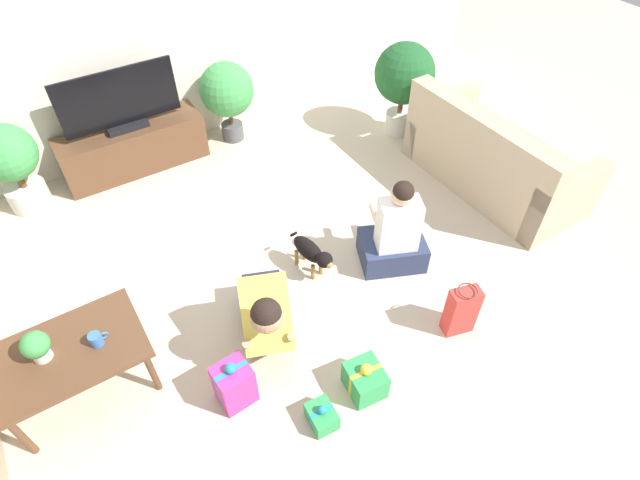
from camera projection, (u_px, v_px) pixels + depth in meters
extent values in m
plane|color=beige|center=(285.00, 302.00, 3.94)|extent=(16.00, 16.00, 0.00)
cube|color=silver|center=(136.00, 23.00, 4.57)|extent=(8.40, 0.06, 2.60)
cube|color=tan|center=(495.00, 165.00, 4.85)|extent=(0.84, 1.74, 0.42)
cube|color=tan|center=(481.00, 138.00, 4.43)|extent=(0.20, 1.74, 0.42)
cube|color=tan|center=(565.00, 203.00, 4.32)|extent=(0.84, 0.16, 0.60)
cube|color=tan|center=(441.00, 120.00, 5.25)|extent=(0.84, 0.16, 0.60)
cube|color=#E5566B|center=(518.00, 151.00, 4.39)|extent=(0.18, 0.34, 0.32)
cube|color=#EACC4C|center=(474.00, 123.00, 4.71)|extent=(0.18, 0.34, 0.32)
cube|color=brown|center=(67.00, 353.00, 3.10)|extent=(0.92, 0.62, 0.03)
cylinder|color=brown|center=(21.00, 436.00, 2.96)|extent=(0.04, 0.04, 0.43)
cylinder|color=brown|center=(152.00, 371.00, 3.27)|extent=(0.04, 0.04, 0.43)
cylinder|color=brown|center=(7.00, 373.00, 3.26)|extent=(0.04, 0.04, 0.43)
cylinder|color=brown|center=(128.00, 318.00, 3.57)|extent=(0.04, 0.04, 0.43)
cube|color=brown|center=(134.00, 148.00, 5.02)|extent=(1.40, 0.41, 0.47)
cube|color=black|center=(127.00, 125.00, 4.83)|extent=(0.39, 0.20, 0.05)
cube|color=black|center=(118.00, 98.00, 4.62)|extent=(1.11, 0.03, 0.54)
cylinder|color=beige|center=(29.00, 196.00, 4.67)|extent=(0.36, 0.36, 0.23)
cylinder|color=brown|center=(20.00, 180.00, 4.54)|extent=(0.06, 0.06, 0.15)
sphere|color=#3D8E47|center=(6.00, 153.00, 4.33)|extent=(0.51, 0.51, 0.51)
cylinder|color=#4C4C51|center=(233.00, 131.00, 5.49)|extent=(0.23, 0.23, 0.18)
cylinder|color=brown|center=(231.00, 117.00, 5.37)|extent=(0.04, 0.04, 0.17)
sphere|color=#3D8E47|center=(227.00, 90.00, 5.14)|extent=(0.56, 0.56, 0.56)
cylinder|color=beige|center=(398.00, 122.00, 5.56)|extent=(0.29, 0.29, 0.24)
cylinder|color=brown|center=(401.00, 105.00, 5.41)|extent=(0.05, 0.05, 0.19)
sphere|color=#1E5628|center=(405.00, 73.00, 5.15)|extent=(0.63, 0.63, 0.63)
cube|color=#23232D|center=(265.00, 306.00, 3.73)|extent=(0.43, 0.52, 0.28)
cube|color=gold|center=(266.00, 313.00, 3.31)|extent=(0.49, 0.61, 0.48)
sphere|color=tan|center=(267.00, 317.00, 3.01)|extent=(0.21, 0.21, 0.21)
sphere|color=black|center=(266.00, 313.00, 2.99)|extent=(0.19, 0.19, 0.19)
cylinder|color=tan|center=(249.00, 346.00, 3.36)|extent=(0.16, 0.29, 0.43)
cylinder|color=tan|center=(291.00, 339.00, 3.40)|extent=(0.16, 0.29, 0.43)
cube|color=#283351|center=(392.00, 250.00, 4.17)|extent=(0.64, 0.58, 0.24)
cube|color=white|center=(398.00, 225.00, 3.89)|extent=(0.37, 0.31, 0.45)
sphere|color=beige|center=(403.00, 194.00, 3.68)|extent=(0.18, 0.18, 0.18)
sphere|color=black|center=(403.00, 192.00, 3.65)|extent=(0.16, 0.16, 0.16)
cylinder|color=beige|center=(406.00, 212.00, 4.09)|extent=(0.16, 0.26, 0.06)
cylinder|color=beige|center=(376.00, 215.00, 4.06)|extent=(0.16, 0.26, 0.06)
ellipsoid|color=black|center=(308.00, 249.00, 4.02)|extent=(0.18, 0.35, 0.15)
sphere|color=black|center=(324.00, 260.00, 3.89)|extent=(0.13, 0.13, 0.13)
sphere|color=olive|center=(329.00, 265.00, 3.87)|extent=(0.06, 0.06, 0.06)
cylinder|color=black|center=(294.00, 234.00, 4.10)|extent=(0.04, 0.09, 0.10)
cylinder|color=olive|center=(313.00, 272.00, 4.06)|extent=(0.03, 0.03, 0.15)
cylinder|color=olive|center=(321.00, 267.00, 4.10)|extent=(0.03, 0.03, 0.15)
cylinder|color=olive|center=(297.00, 257.00, 4.17)|extent=(0.03, 0.03, 0.15)
cylinder|color=olive|center=(304.00, 253.00, 4.21)|extent=(0.03, 0.03, 0.15)
cube|color=#2D934C|center=(365.00, 380.00, 3.34)|extent=(0.26, 0.28, 0.22)
cube|color=yellow|center=(365.00, 380.00, 3.34)|extent=(0.23, 0.06, 0.22)
sphere|color=yellow|center=(366.00, 370.00, 3.24)|extent=(0.08, 0.08, 0.08)
cube|color=#CC3389|center=(234.00, 384.00, 3.25)|extent=(0.24, 0.22, 0.34)
cube|color=teal|center=(234.00, 384.00, 3.25)|extent=(0.23, 0.04, 0.35)
sphere|color=teal|center=(230.00, 369.00, 3.11)|extent=(0.07, 0.07, 0.07)
cube|color=#2D934C|center=(322.00, 416.00, 3.20)|extent=(0.18, 0.22, 0.13)
cube|color=teal|center=(322.00, 416.00, 3.20)|extent=(0.17, 0.04, 0.13)
sphere|color=teal|center=(322.00, 410.00, 3.14)|extent=(0.06, 0.06, 0.06)
cube|color=red|center=(461.00, 311.00, 3.61)|extent=(0.24, 0.17, 0.43)
torus|color=#4C3823|center=(468.00, 291.00, 3.45)|extent=(0.17, 0.17, 0.01)
cylinder|color=#386BAD|center=(96.00, 339.00, 3.10)|extent=(0.08, 0.08, 0.09)
torus|color=#386BAD|center=(104.00, 335.00, 3.12)|extent=(0.06, 0.01, 0.06)
cylinder|color=beige|center=(42.00, 354.00, 3.04)|extent=(0.11, 0.11, 0.07)
sphere|color=#3D8E47|center=(35.00, 345.00, 2.96)|extent=(0.17, 0.17, 0.17)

